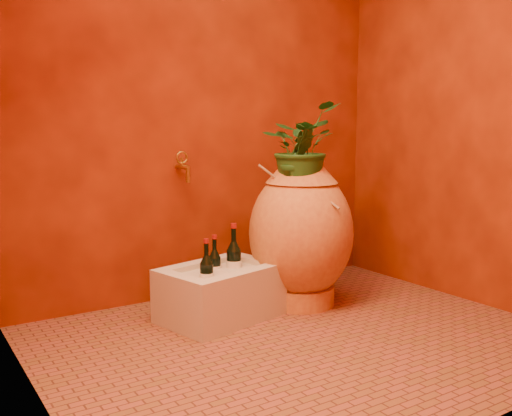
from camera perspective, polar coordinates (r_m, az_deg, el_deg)
floor at (r=2.94m, az=4.73°, el=-12.94°), size 2.50×2.50×0.00m
wall_back at (r=3.59m, az=-5.01°, el=11.24°), size 2.50×0.02×2.50m
wall_left at (r=2.21m, az=-22.10°, el=12.56°), size 0.02×2.00×2.50m
wall_right at (r=3.65m, az=21.01°, el=10.69°), size 0.02×2.00×2.50m
amphora at (r=3.37m, az=4.52°, el=-2.42°), size 0.81×0.81×0.88m
stone_basin at (r=3.19m, az=-3.57°, el=-8.52°), size 0.71×0.57×0.30m
wine_bottle_a at (r=3.24m, az=-2.23°, el=-5.53°), size 0.09×0.09×0.35m
wine_bottle_b at (r=3.06m, az=-4.96°, el=-6.72°), size 0.08×0.08×0.31m
wine_bottle_c at (r=3.23m, az=-4.15°, el=-6.00°), size 0.07×0.07×0.29m
wall_tap at (r=3.42m, az=-7.29°, el=4.26°), size 0.08×0.16×0.18m
plant_main at (r=3.30m, az=4.43°, el=6.15°), size 0.58×0.56×0.50m
plant_side at (r=3.24m, az=4.15°, el=4.78°), size 0.24×0.21×0.37m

